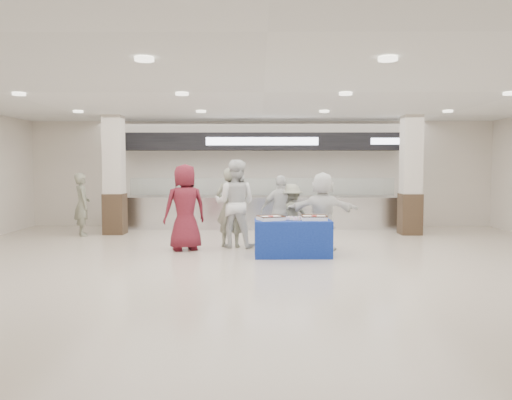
{
  "coord_description": "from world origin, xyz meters",
  "views": [
    {
      "loc": [
        -0.08,
        -9.24,
        1.87
      ],
      "look_at": [
        -0.15,
        1.6,
        1.11
      ],
      "focal_mm": 35.0,
      "sensor_mm": 36.0,
      "label": 1
    }
  ],
  "objects_px": {
    "civilian_maroon": "(185,207)",
    "chef_short": "(282,211)",
    "display_table": "(293,238)",
    "cupcake_tray": "(292,218)",
    "civilian_white": "(322,211)",
    "sheet_cake_left": "(271,218)",
    "sheet_cake_right": "(314,217)",
    "soldier_bg": "(82,204)",
    "soldier_a": "(230,207)",
    "chef_tall": "(235,204)",
    "soldier_b": "(291,216)"
  },
  "relations": [
    {
      "from": "cupcake_tray",
      "to": "soldier_bg",
      "type": "xyz_separation_m",
      "value": [
        -5.37,
        2.98,
        0.05
      ]
    },
    {
      "from": "civilian_maroon",
      "to": "chef_short",
      "type": "height_order",
      "value": "civilian_maroon"
    },
    {
      "from": "sheet_cake_left",
      "to": "civilian_maroon",
      "type": "height_order",
      "value": "civilian_maroon"
    },
    {
      "from": "sheet_cake_right",
      "to": "chef_tall",
      "type": "bearing_deg",
      "value": 145.63
    },
    {
      "from": "sheet_cake_left",
      "to": "sheet_cake_right",
      "type": "height_order",
      "value": "sheet_cake_right"
    },
    {
      "from": "chef_tall",
      "to": "soldier_b",
      "type": "distance_m",
      "value": 1.31
    },
    {
      "from": "soldier_a",
      "to": "sheet_cake_right",
      "type": "bearing_deg",
      "value": 160.82
    },
    {
      "from": "sheet_cake_left",
      "to": "civilian_white",
      "type": "distance_m",
      "value": 1.4
    },
    {
      "from": "civilian_maroon",
      "to": "chef_short",
      "type": "bearing_deg",
      "value": 168.24
    },
    {
      "from": "chef_short",
      "to": "soldier_a",
      "type": "bearing_deg",
      "value": 2.78
    },
    {
      "from": "sheet_cake_right",
      "to": "civilian_white",
      "type": "bearing_deg",
      "value": 70.48
    },
    {
      "from": "chef_tall",
      "to": "soldier_b",
      "type": "height_order",
      "value": "chef_tall"
    },
    {
      "from": "civilian_maroon",
      "to": "chef_tall",
      "type": "distance_m",
      "value": 1.16
    },
    {
      "from": "display_table",
      "to": "sheet_cake_left",
      "type": "bearing_deg",
      "value": -174.97
    },
    {
      "from": "sheet_cake_left",
      "to": "cupcake_tray",
      "type": "distance_m",
      "value": 0.44
    },
    {
      "from": "chef_tall",
      "to": "soldier_a",
      "type": "bearing_deg",
      "value": 2.07
    },
    {
      "from": "chef_short",
      "to": "sheet_cake_right",
      "type": "bearing_deg",
      "value": 121.06
    },
    {
      "from": "soldier_b",
      "to": "display_table",
      "type": "bearing_deg",
      "value": 85.62
    },
    {
      "from": "chef_tall",
      "to": "display_table",
      "type": "bearing_deg",
      "value": 149.16
    },
    {
      "from": "display_table",
      "to": "soldier_a",
      "type": "relative_size",
      "value": 0.85
    },
    {
      "from": "sheet_cake_left",
      "to": "cupcake_tray",
      "type": "relative_size",
      "value": 1.29
    },
    {
      "from": "civilian_white",
      "to": "sheet_cake_left",
      "type": "bearing_deg",
      "value": 40.29
    },
    {
      "from": "soldier_bg",
      "to": "display_table",
      "type": "bearing_deg",
      "value": -147.1
    },
    {
      "from": "soldier_b",
      "to": "civilian_white",
      "type": "bearing_deg",
      "value": 144.59
    },
    {
      "from": "sheet_cake_right",
      "to": "soldier_bg",
      "type": "relative_size",
      "value": 0.31
    },
    {
      "from": "display_table",
      "to": "chef_short",
      "type": "height_order",
      "value": "chef_short"
    },
    {
      "from": "civilian_maroon",
      "to": "chef_tall",
      "type": "relative_size",
      "value": 0.95
    },
    {
      "from": "sheet_cake_left",
      "to": "sheet_cake_right",
      "type": "relative_size",
      "value": 1.16
    },
    {
      "from": "civilian_maroon",
      "to": "cupcake_tray",
      "type": "bearing_deg",
      "value": 139.29
    },
    {
      "from": "civilian_white",
      "to": "cupcake_tray",
      "type": "bearing_deg",
      "value": 52.07
    },
    {
      "from": "soldier_bg",
      "to": "chef_short",
      "type": "bearing_deg",
      "value": -137.43
    },
    {
      "from": "cupcake_tray",
      "to": "soldier_bg",
      "type": "relative_size",
      "value": 0.28
    },
    {
      "from": "chef_tall",
      "to": "civilian_maroon",
      "type": "bearing_deg",
      "value": 34.04
    },
    {
      "from": "cupcake_tray",
      "to": "display_table",
      "type": "bearing_deg",
      "value": 17.28
    },
    {
      "from": "civilian_white",
      "to": "soldier_bg",
      "type": "height_order",
      "value": "civilian_white"
    },
    {
      "from": "chef_short",
      "to": "soldier_bg",
      "type": "bearing_deg",
      "value": -16.15
    },
    {
      "from": "sheet_cake_left",
      "to": "cupcake_tray",
      "type": "bearing_deg",
      "value": 6.16
    },
    {
      "from": "sheet_cake_right",
      "to": "chef_short",
      "type": "distance_m",
      "value": 1.31
    },
    {
      "from": "display_table",
      "to": "sheet_cake_left",
      "type": "distance_m",
      "value": 0.62
    },
    {
      "from": "sheet_cake_right",
      "to": "civilian_maroon",
      "type": "bearing_deg",
      "value": 165.57
    },
    {
      "from": "display_table",
      "to": "soldier_bg",
      "type": "height_order",
      "value": "soldier_bg"
    },
    {
      "from": "display_table",
      "to": "cupcake_tray",
      "type": "relative_size",
      "value": 3.32
    },
    {
      "from": "cupcake_tray",
      "to": "sheet_cake_left",
      "type": "bearing_deg",
      "value": -173.84
    },
    {
      "from": "cupcake_tray",
      "to": "soldier_a",
      "type": "height_order",
      "value": "soldier_a"
    },
    {
      "from": "soldier_a",
      "to": "sheet_cake_left",
      "type": "bearing_deg",
      "value": 140.54
    },
    {
      "from": "sheet_cake_right",
      "to": "soldier_a",
      "type": "xyz_separation_m",
      "value": [
        -1.79,
        1.17,
        0.11
      ]
    },
    {
      "from": "display_table",
      "to": "civilian_white",
      "type": "xyz_separation_m",
      "value": [
        0.7,
        0.74,
        0.48
      ]
    },
    {
      "from": "soldier_b",
      "to": "civilian_white",
      "type": "relative_size",
      "value": 0.84
    },
    {
      "from": "civilian_maroon",
      "to": "soldier_a",
      "type": "distance_m",
      "value": 1.07
    },
    {
      "from": "sheet_cake_right",
      "to": "chef_short",
      "type": "xyz_separation_m",
      "value": [
        -0.61,
        1.16,
        0.02
      ]
    }
  ]
}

